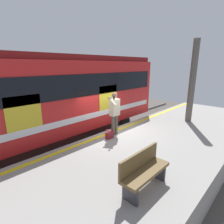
{
  "coord_description": "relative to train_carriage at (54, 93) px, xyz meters",
  "views": [
    {
      "loc": [
        5.36,
        5.31,
        3.79
      ],
      "look_at": [
        0.13,
        0.3,
        1.87
      ],
      "focal_mm": 28.59,
      "sensor_mm": 36.0,
      "label": 1
    }
  ],
  "objects": [
    {
      "name": "train_carriage",
      "position": [
        0.0,
        0.0,
        0.0
      ],
      "size": [
        10.94,
        3.05,
        4.04
      ],
      "color": "red",
      "rests_on": "ground"
    },
    {
      "name": "station_column",
      "position": [
        -5.13,
        4.13,
        0.42
      ],
      "size": [
        0.3,
        0.3,
        4.01
      ],
      "primitive_type": "cylinder",
      "color": "#59544C",
      "rests_on": "platform"
    },
    {
      "name": "handbag",
      "position": [
        -0.74,
        2.77,
        -1.43
      ],
      "size": [
        0.33,
        0.3,
        0.34
      ],
      "color": "maroon",
      "rests_on": "platform"
    },
    {
      "name": "track_rail_near",
      "position": [
        -1.42,
        0.71,
        -2.48
      ],
      "size": [
        21.63,
        0.08,
        0.16
      ],
      "primitive_type": "cube",
      "color": "slate",
      "rests_on": "ground"
    },
    {
      "name": "platform",
      "position": [
        -1.42,
        4.3,
        -2.07
      ],
      "size": [
        16.64,
        4.46,
        0.97
      ],
      "primitive_type": "cube",
      "color": "gray",
      "rests_on": "ground"
    },
    {
      "name": "track_rail_far",
      "position": [
        -1.42,
        -0.72,
        -2.48
      ],
      "size": [
        21.63,
        0.08,
        0.16
      ],
      "primitive_type": "cube",
      "color": "slate",
      "rests_on": "ground"
    },
    {
      "name": "passenger",
      "position": [
        -1.17,
        2.63,
        -0.55
      ],
      "size": [
        0.57,
        0.55,
        1.76
      ],
      "color": "brown",
      "rests_on": "platform"
    },
    {
      "name": "safety_line",
      "position": [
        -1.42,
        2.37,
        -1.58
      ],
      "size": [
        16.31,
        0.16,
        0.01
      ],
      "primitive_type": "cube",
      "color": "yellow",
      "rests_on": "platform"
    },
    {
      "name": "bench",
      "position": [
        0.82,
        5.4,
        -1.1
      ],
      "size": [
        1.42,
        0.44,
        0.9
      ],
      "color": "brown",
      "rests_on": "platform"
    },
    {
      "name": "ground_plane",
      "position": [
        -1.42,
        2.07,
        -2.56
      ],
      "size": [
        24.96,
        24.96,
        0.0
      ],
      "primitive_type": "plane",
      "color": "#4C4742"
    }
  ]
}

